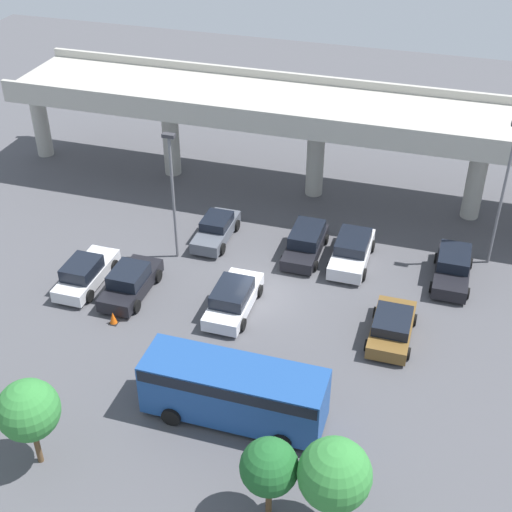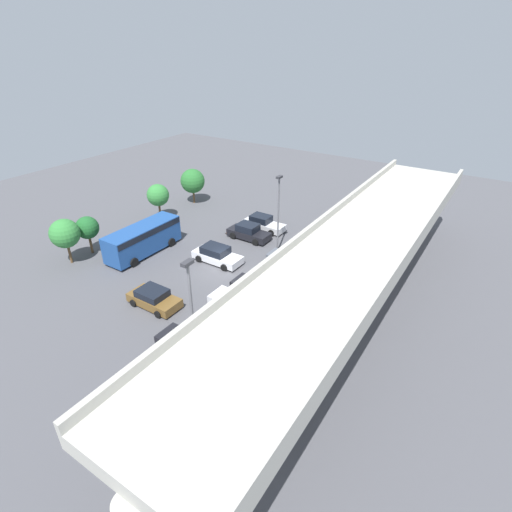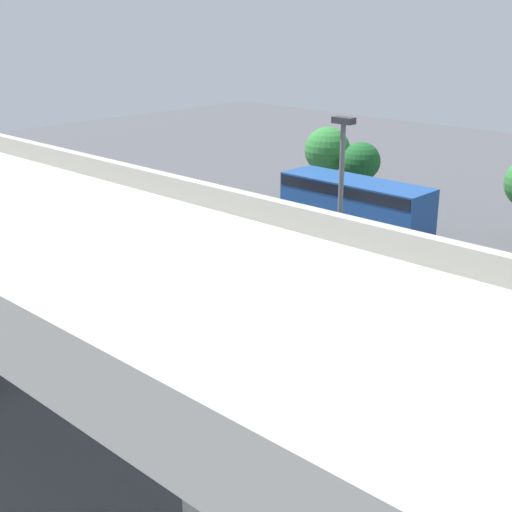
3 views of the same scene
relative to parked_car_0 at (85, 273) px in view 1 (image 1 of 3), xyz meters
The scene contains 17 objects.
ground_plane 9.91m from the parked_car_0, 10.49° to the left, with size 87.81×87.81×0.00m, color #4C4C51.
highway_overpass 17.57m from the parked_car_0, 54.86° to the left, with size 42.13×7.07×6.96m.
parked_car_0 is the anchor object (origin of this frame).
parked_car_1 2.75m from the parked_car_0, ahead, with size 2.12×4.60×1.65m.
parked_car_2 8.40m from the parked_car_0, 50.47° to the left, with size 1.97×4.47×1.46m.
parked_car_3 8.53m from the parked_car_0, ahead, with size 2.17×4.84×1.58m.
parked_car_4 12.74m from the parked_car_0, 31.13° to the left, with size 2.11×4.71×1.56m.
parked_car_5 15.13m from the parked_car_0, 25.39° to the left, with size 2.21×4.85×1.60m.
parked_car_6 16.84m from the parked_car_0, ahead, with size 2.22×4.35×1.42m.
parked_car_7 20.42m from the parked_car_0, 18.49° to the left, with size 2.13×4.74×1.56m.
shuttle_bus 13.02m from the parked_car_0, 32.30° to the right, with size 7.99×2.75×2.81m.
lamp_post_near_aisle 23.43m from the parked_car_0, 22.33° to the left, with size 0.70×0.35×8.73m.
lamp_post_mid_lot 6.74m from the parked_car_0, 46.95° to the left, with size 0.70×0.35×7.82m.
tree_front_centre 12.54m from the parked_car_0, 70.66° to the right, with size 2.52×2.52×4.23m.
tree_front_right 17.97m from the parked_car_0, 39.38° to the right, with size 2.20×2.20×3.80m.
tree_front_far_right 19.85m from the parked_car_0, 34.79° to the right, with size 2.70×2.70×4.40m.
traffic_cone 4.01m from the parked_car_0, 42.07° to the right, with size 0.44×0.44×0.70m.
Camera 1 is at (8.63, -29.62, 23.60)m, focal length 50.00 mm.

